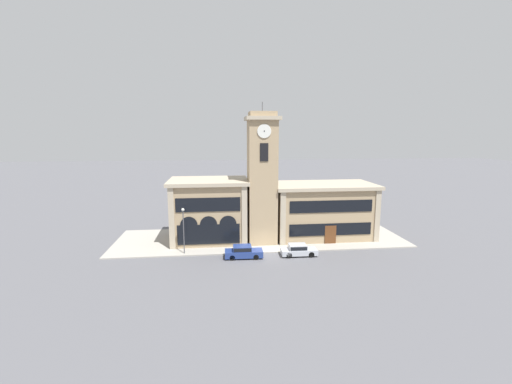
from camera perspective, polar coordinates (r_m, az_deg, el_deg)
The scene contains 8 objects.
ground_plane at distance 41.99m, azimuth 1.75°, elevation -10.19°, with size 300.00×300.00×0.00m, color #56565B.
sidewalk_kerb at distance 47.43m, azimuth 0.76°, elevation -7.73°, with size 38.73×11.65×0.15m.
clock_tower at distance 44.10m, azimuth 1.03°, elevation 2.23°, with size 4.30×4.30×18.19m.
town_hall_left_wing at distance 46.24m, azimuth -7.83°, elevation -3.00°, with size 10.36×7.86×8.32m.
town_hall_right_wing at distance 48.50m, azimuth 11.04°, elevation -2.99°, with size 13.96×7.86×7.52m.
parked_car_near at distance 40.39m, azimuth -2.13°, elevation -9.88°, with size 4.43×1.84×1.45m.
parked_car_mid at distance 41.36m, azimuth 7.08°, elevation -9.52°, with size 4.29×1.82×1.37m.
street_lamp at distance 41.37m, azimuth -12.01°, elevation -5.20°, with size 0.36×0.36×5.52m.
Camera 1 is at (-5.61, -39.09, 14.27)m, focal length 24.00 mm.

